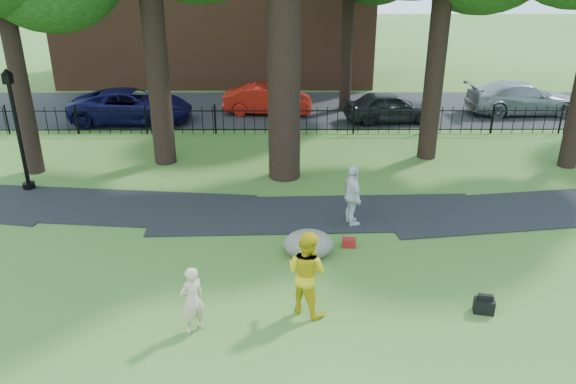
{
  "coord_description": "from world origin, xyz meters",
  "views": [
    {
      "loc": [
        0.04,
        -11.48,
        7.46
      ],
      "look_at": [
        0.1,
        2.0,
        1.57
      ],
      "focal_mm": 35.0,
      "sensor_mm": 36.0,
      "label": 1
    }
  ],
  "objects_px": {
    "man": "(307,273)",
    "lamppost": "(18,132)",
    "woman": "(192,300)",
    "boulder": "(309,242)",
    "red_sedan": "(268,100)"
  },
  "relations": [
    {
      "from": "boulder",
      "to": "lamppost",
      "type": "relative_size",
      "value": 0.32
    },
    {
      "from": "man",
      "to": "red_sedan",
      "type": "bearing_deg",
      "value": -47.33
    },
    {
      "from": "woman",
      "to": "man",
      "type": "distance_m",
      "value": 2.51
    },
    {
      "from": "lamppost",
      "to": "red_sedan",
      "type": "relative_size",
      "value": 0.96
    },
    {
      "from": "man",
      "to": "lamppost",
      "type": "xyz_separation_m",
      "value": [
        -9.09,
        6.94,
        1.0
      ]
    },
    {
      "from": "woman",
      "to": "lamppost",
      "type": "xyz_separation_m",
      "value": [
        -6.69,
        7.62,
        1.22
      ]
    },
    {
      "from": "lamppost",
      "to": "red_sedan",
      "type": "bearing_deg",
      "value": 56.59
    },
    {
      "from": "woman",
      "to": "lamppost",
      "type": "height_order",
      "value": "lamppost"
    },
    {
      "from": "woman",
      "to": "lamppost",
      "type": "bearing_deg",
      "value": -89.79
    },
    {
      "from": "man",
      "to": "red_sedan",
      "type": "relative_size",
      "value": 0.46
    },
    {
      "from": "man",
      "to": "boulder",
      "type": "bearing_deg",
      "value": -55.24
    },
    {
      "from": "woman",
      "to": "man",
      "type": "height_order",
      "value": "man"
    },
    {
      "from": "woman",
      "to": "red_sedan",
      "type": "xyz_separation_m",
      "value": [
        1.08,
        16.91,
        -0.06
      ]
    },
    {
      "from": "red_sedan",
      "to": "woman",
      "type": "bearing_deg",
      "value": -178.88
    },
    {
      "from": "boulder",
      "to": "woman",
      "type": "bearing_deg",
      "value": -128.87
    }
  ]
}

